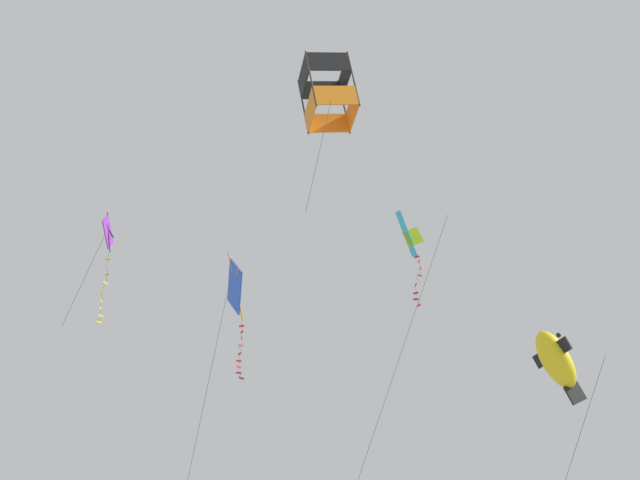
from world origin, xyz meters
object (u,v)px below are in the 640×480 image
Objects in this scene: kite_delta_highest at (408,236)px; kite_box_upper_right at (328,93)px; kite_fish_far_centre at (556,360)px; kite_diamond_mid_left at (107,236)px; kite_diamond_near_left at (234,289)px.

kite_delta_highest is 1.66× the size of kite_box_upper_right.
kite_fish_far_centre is 14.66m from kite_diamond_mid_left.
kite_box_upper_right is (5.88, 0.21, 4.11)m from kite_diamond_near_left.
kite_box_upper_right is (-0.88, -6.97, 7.67)m from kite_fish_far_centre.
kite_fish_far_centre is 1.69× the size of kite_box_upper_right.
kite_diamond_near_left is at bearing -126.45° from kite_fish_far_centre.
kite_diamond_mid_left is (-4.97, -8.54, 0.08)m from kite_delta_highest.
kite_diamond_near_left is 7.18m from kite_box_upper_right.
kite_delta_highest reaches higher than kite_diamond_near_left.
kite_diamond_mid_left reaches higher than kite_diamond_near_left.
kite_box_upper_right reaches higher than kite_diamond_near_left.
kite_diamond_mid_left is 8.68m from kite_box_upper_right.
kite_diamond_mid_left reaches higher than kite_delta_highest.
kite_delta_highest is at bearing 49.39° from kite_diamond_near_left.
kite_box_upper_right is (2.03, -4.17, 2.80)m from kite_delta_highest.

